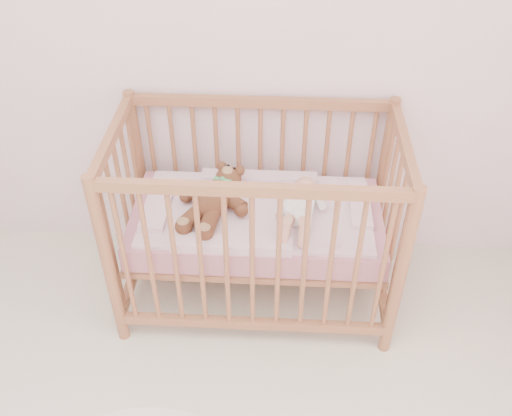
# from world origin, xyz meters

# --- Properties ---
(wall_back) EXTENTS (4.00, 0.02, 2.70)m
(wall_back) POSITION_xyz_m (0.00, 2.00, 1.35)
(wall_back) COLOR white
(wall_back) RESTS_ON floor
(crib) EXTENTS (1.36, 0.76, 1.00)m
(crib) POSITION_xyz_m (0.38, 1.60, 0.50)
(crib) COLOR #A96E47
(crib) RESTS_ON floor
(mattress) EXTENTS (1.22, 0.62, 0.13)m
(mattress) POSITION_xyz_m (0.38, 1.60, 0.49)
(mattress) COLOR #C97D8C
(mattress) RESTS_ON crib
(blanket) EXTENTS (1.10, 0.58, 0.06)m
(blanket) POSITION_xyz_m (0.38, 1.60, 0.56)
(blanket) COLOR #EAA1B4
(blanket) RESTS_ON mattress
(baby) EXTENTS (0.30, 0.51, 0.12)m
(baby) POSITION_xyz_m (0.59, 1.58, 0.64)
(baby) COLOR white
(baby) RESTS_ON blanket
(teddy_bear) EXTENTS (0.52, 0.61, 0.15)m
(teddy_bear) POSITION_xyz_m (0.17, 1.58, 0.65)
(teddy_bear) COLOR brown
(teddy_bear) RESTS_ON blanket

